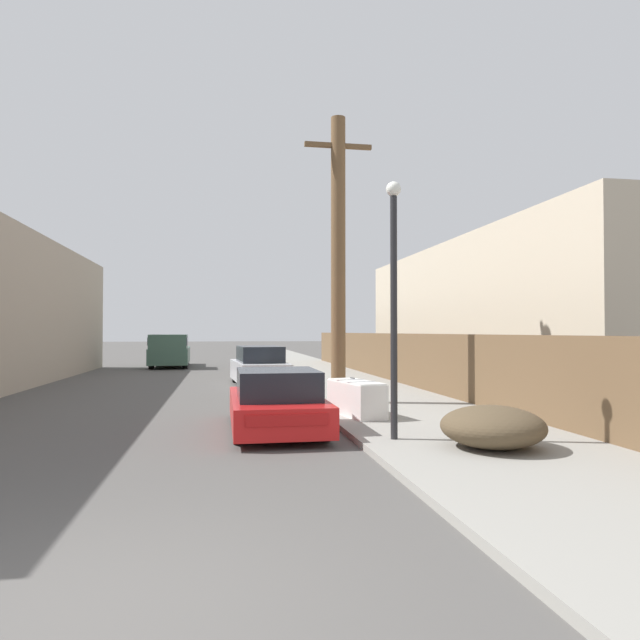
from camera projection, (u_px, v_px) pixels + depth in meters
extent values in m
plane|color=#4F4C49|center=(89.00, 619.00, 3.90)|extent=(220.00, 220.00, 0.00)
cube|color=gray|center=(313.00, 370.00, 27.95)|extent=(4.20, 63.00, 0.12)
cube|color=white|center=(356.00, 399.00, 12.58)|extent=(1.00, 1.91, 0.73)
cube|color=white|center=(356.00, 382.00, 12.59)|extent=(0.96, 1.83, 0.03)
cube|color=#333335|center=(352.00, 378.00, 13.18)|extent=(0.07, 0.20, 0.02)
cube|color=gray|center=(350.00, 380.00, 12.86)|extent=(0.66, 0.20, 0.01)
cube|color=gray|center=(361.00, 382.00, 12.34)|extent=(0.66, 0.20, 0.01)
cube|color=red|center=(276.00, 409.00, 11.36)|extent=(1.76, 4.05, 0.54)
cube|color=black|center=(278.00, 384.00, 11.02)|extent=(1.51, 1.94, 0.54)
cube|color=#B21414|center=(287.00, 420.00, 9.36)|extent=(1.37, 0.03, 0.19)
cylinder|color=black|center=(236.00, 407.00, 12.47)|extent=(0.20, 0.65, 0.64)
cylinder|color=black|center=(304.00, 405.00, 12.73)|extent=(0.20, 0.65, 0.64)
cylinder|color=black|center=(239.00, 425.00, 10.00)|extent=(0.20, 0.65, 0.64)
cylinder|color=black|center=(324.00, 423.00, 10.25)|extent=(0.20, 0.65, 0.64)
cube|color=silver|center=(259.00, 371.00, 20.84)|extent=(2.02, 4.54, 0.72)
cube|color=black|center=(260.00, 354.00, 20.68)|extent=(1.64, 2.58, 0.57)
cube|color=#B21414|center=(268.00, 372.00, 18.68)|extent=(1.33, 0.13, 0.25)
cylinder|color=black|center=(235.00, 374.00, 21.99)|extent=(0.25, 0.65, 0.64)
cylinder|color=black|center=(273.00, 374.00, 22.35)|extent=(0.25, 0.65, 0.64)
cylinder|color=black|center=(243.00, 380.00, 19.33)|extent=(0.25, 0.65, 0.64)
cylinder|color=black|center=(285.00, 379.00, 19.68)|extent=(0.25, 0.65, 0.64)
cube|color=#385647|center=(170.00, 355.00, 31.82)|extent=(2.22, 5.76, 0.84)
cube|color=#385647|center=(169.00, 342.00, 30.30)|extent=(2.00, 2.63, 0.75)
cube|color=black|center=(169.00, 341.00, 30.30)|extent=(2.04, 2.58, 0.41)
cylinder|color=black|center=(185.00, 360.00, 30.26)|extent=(0.29, 0.88, 0.87)
cylinder|color=black|center=(151.00, 361.00, 29.91)|extent=(0.29, 0.88, 0.87)
cylinder|color=black|center=(187.00, 357.00, 33.72)|extent=(0.29, 0.88, 0.87)
cylinder|color=black|center=(157.00, 358.00, 33.37)|extent=(0.29, 0.88, 0.87)
cylinder|color=brown|center=(338.00, 259.00, 15.00)|extent=(0.38, 0.38, 7.52)
cube|color=brown|center=(338.00, 146.00, 15.06)|extent=(1.80, 0.12, 0.12)
cylinder|color=#232326|center=(394.00, 317.00, 9.84)|extent=(0.12, 0.12, 4.20)
sphere|color=white|center=(394.00, 189.00, 9.89)|extent=(0.26, 0.26, 0.26)
ellipsoid|color=brown|center=(493.00, 427.00, 9.08)|extent=(1.65, 1.69, 0.67)
cube|color=brown|center=(397.00, 358.00, 20.92)|extent=(0.08, 31.76, 1.78)
cube|color=beige|center=(515.00, 314.00, 21.89)|extent=(6.00, 18.49, 5.30)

